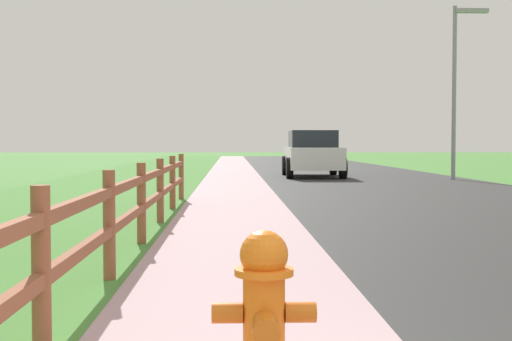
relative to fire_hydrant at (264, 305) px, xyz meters
The scene contains 8 objects.
ground_plane 23.77m from the fire_hydrant, 87.86° to the left, with size 120.00×120.00×0.00m, color #498737.
road_asphalt 26.12m from the fire_hydrant, 80.33° to the left, with size 7.00×66.00×0.01m, color #2E2E2E.
curb_concrete 25.84m from the fire_hydrant, 94.69° to the left, with size 6.00×66.00×0.01m, color #BD99A1.
grass_verge 26.00m from the fire_hydrant, 97.99° to the left, with size 5.00×66.00×0.00m, color #498737.
fire_hydrant is the anchor object (origin of this frame).
rail_fence 5.04m from the fire_hydrant, 104.40° to the left, with size 0.11×13.27×0.99m.
parked_suv_white 21.38m from the fire_hydrant, 82.63° to the left, with size 2.11×4.34×1.66m.
street_lamp 20.70m from the fire_hydrant, 69.11° to the left, with size 1.17×0.20×5.71m.
Camera 1 is at (-1.05, -2.21, 1.23)m, focal length 48.47 mm.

